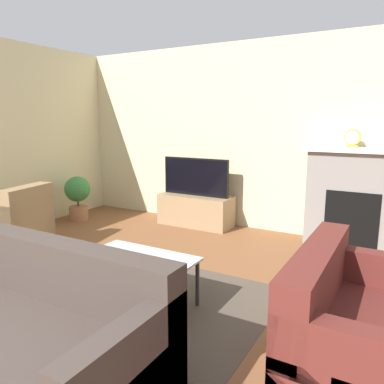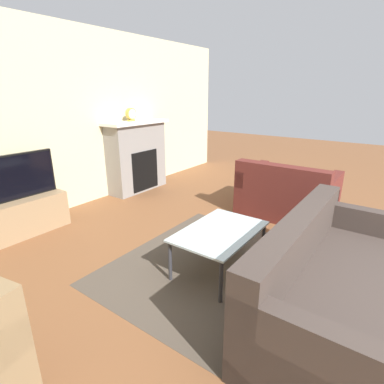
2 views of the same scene
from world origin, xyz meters
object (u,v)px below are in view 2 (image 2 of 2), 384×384
couch_sectional (330,286)px  couch_loveseat (286,196)px  tv (11,178)px  coffee_table (220,234)px  mantel_clock (131,114)px

couch_sectional → couch_loveseat: size_ratio=1.56×
tv → coffee_table: tv is taller
coffee_table → couch_loveseat: bearing=-1.7°
couch_sectional → coffee_table: bearing=85.1°
tv → couch_loveseat: bearing=-44.0°
couch_sectional → tv: bearing=101.4°
coffee_table → mantel_clock: bearing=63.0°
tv → coffee_table: (0.81, -2.49, -0.36)m
couch_sectional → mantel_clock: size_ratio=9.16×
couch_sectional → mantel_clock: 4.09m
tv → coffee_table: bearing=-72.0°
tv → couch_loveseat: 3.69m
coffee_table → mantel_clock: (1.33, 2.60, 0.99)m
tv → coffee_table: 2.64m
tv → couch_loveseat: (2.64, -2.55, -0.47)m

